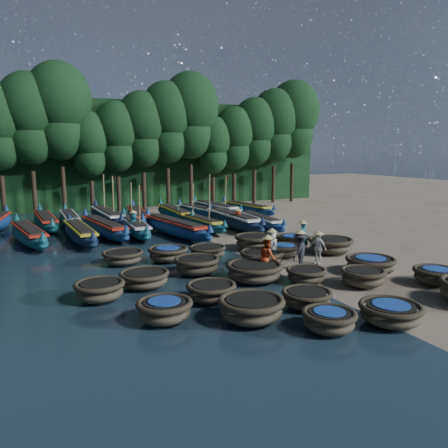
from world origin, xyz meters
name	(u,v)px	position (x,y,z in m)	size (l,w,h in m)	color
ground	(247,259)	(0.00, 0.00, 0.00)	(120.00, 120.00, 0.00)	gray
foliage_wall	(132,155)	(0.00, 23.50, 5.00)	(40.00, 3.00, 10.00)	black
coracle_2	(329,320)	(-2.10, -9.06, 0.39)	(1.94, 1.94, 0.68)	brown
coracle_3	(390,313)	(0.02, -9.43, 0.40)	(2.12, 2.12, 0.69)	brown
coracle_5	(165,310)	(-6.38, -6.18, 0.43)	(2.13, 2.13, 0.73)	brown
coracle_6	(251,308)	(-3.85, -7.35, 0.46)	(2.63, 2.63, 0.81)	brown
coracle_7	(307,298)	(-1.50, -7.10, 0.37)	(2.16, 2.16, 0.65)	brown
coracle_8	(363,277)	(2.03, -6.05, 0.41)	(2.18, 2.18, 0.72)	brown
coracle_9	(436,275)	(4.89, -7.16, 0.40)	(1.88, 1.88, 0.69)	brown
coracle_10	(100,290)	(-7.91, -3.24, 0.42)	(1.86, 1.86, 0.74)	brown
coracle_11	(211,291)	(-4.26, -5.08, 0.40)	(1.93, 1.93, 0.70)	brown
coracle_12	(254,271)	(-1.60, -3.54, 0.45)	(2.75, 2.75, 0.78)	brown
coracle_13	(306,275)	(0.22, -4.69, 0.37)	(2.03, 2.03, 0.64)	brown
coracle_14	(370,264)	(3.68, -4.74, 0.43)	(2.69, 2.69, 0.74)	brown
coracle_15	(144,278)	(-6.00, -2.38, 0.38)	(2.18, 2.18, 0.67)	brown
coracle_16	(197,265)	(-3.39, -1.54, 0.45)	(2.11, 2.11, 0.78)	brown
coracle_17	(262,258)	(-0.14, -1.68, 0.44)	(2.27, 2.27, 0.77)	brown
coracle_18	(285,250)	(1.90, -0.54, 0.38)	(2.06, 2.06, 0.65)	brown
coracle_19	(331,245)	(4.56, -0.89, 0.47)	(2.90, 2.90, 0.82)	brown
coracle_20	(123,257)	(-5.99, 1.60, 0.37)	(2.38, 2.38, 0.65)	brown
coracle_21	(168,253)	(-3.83, 1.22, 0.41)	(2.44, 2.44, 0.71)	brown
coracle_22	(208,251)	(-1.81, 0.93, 0.36)	(2.15, 2.15, 0.64)	brown
coracle_23	(255,241)	(1.36, 1.63, 0.46)	(2.76, 2.76, 0.80)	brown
coracle_24	(292,241)	(3.49, 1.12, 0.41)	(1.93, 1.93, 0.70)	brown
long_boat_1	(29,234)	(-9.95, 8.80, 0.54)	(2.62, 7.94, 1.41)	#0E5350
long_boat_2	(80,233)	(-7.13, 8.00, 0.53)	(1.77, 7.85, 1.38)	#0E1B36
long_boat_3	(104,228)	(-5.54, 9.04, 0.55)	(2.59, 8.14, 1.45)	navy
long_boat_4	(134,227)	(-3.66, 8.72, 0.53)	(1.72, 7.85, 3.34)	#0E5350
long_boat_5	(175,227)	(-1.39, 7.14, 0.57)	(2.88, 8.40, 1.50)	navy
long_boat_6	(199,223)	(0.84, 8.61, 0.49)	(1.93, 7.28, 3.10)	#0E5350
long_boat_7	(233,220)	(3.19, 8.09, 0.60)	(1.64, 8.89, 1.56)	#0E1B36
long_boat_8	(260,221)	(4.97, 7.32, 0.50)	(1.90, 7.41, 1.31)	navy
long_boat_10	(46,221)	(-8.71, 13.56, 0.53)	(1.76, 7.91, 1.39)	#0E5350
long_boat_11	(70,219)	(-7.04, 14.26, 0.49)	(1.33, 7.32, 1.29)	#0E5350
long_boat_12	(107,216)	(-4.45, 13.62, 0.58)	(1.85, 8.61, 3.66)	#0E1B36
long_boat_13	(138,216)	(-2.36, 12.94, 0.55)	(2.66, 8.12, 1.44)	navy
long_boat_14	(175,214)	(0.63, 13.10, 0.54)	(1.47, 8.07, 1.42)	#0E5350
long_boat_15	(201,212)	(2.96, 13.45, 0.50)	(2.45, 7.32, 1.30)	navy
long_boat_16	(215,209)	(4.74, 14.44, 0.54)	(2.28, 7.98, 3.41)	#0E5350
long_boat_17	(247,208)	(7.41, 13.74, 0.49)	(2.43, 7.29, 1.30)	navy
fisherman_0	(272,246)	(0.50, -1.50, 0.90)	(0.63, 0.88, 1.88)	beige
fisherman_1	(302,235)	(3.35, -0.02, 0.93)	(0.63, 0.52, 1.86)	#175262
fisherman_2	(267,256)	(-0.79, -3.26, 0.94)	(0.86, 1.00, 1.99)	#B83A18
fisherman_3	(300,250)	(1.20, -2.82, 0.93)	(1.33, 1.19, 1.99)	black
fisherman_4	(318,247)	(2.58, -2.36, 0.85)	(0.69, 0.98, 1.74)	beige
fisherman_5	(134,224)	(-3.85, 8.03, 0.85)	(1.28, 1.49, 1.82)	#175262
fisherman_6	(238,219)	(3.00, 6.89, 0.83)	(0.57, 0.79, 1.71)	#B83A18
tree_3	(29,118)	(-9.10, 20.00, 8.00)	(4.92, 4.92, 11.60)	black
tree_4	(59,110)	(-6.80, 20.00, 8.67)	(5.34, 5.34, 12.58)	black
tree_5	(90,144)	(-4.50, 20.00, 5.97)	(3.68, 3.68, 8.68)	black
tree_6	(116,136)	(-2.20, 20.00, 6.65)	(4.09, 4.09, 9.65)	black
tree_7	(142,129)	(0.10, 20.00, 7.32)	(4.51, 4.51, 10.63)	black
tree_8	(167,122)	(2.40, 20.00, 8.00)	(4.92, 4.92, 11.60)	black
tree_9	(190,115)	(4.70, 20.00, 8.67)	(5.34, 5.34, 12.58)	black
tree_10	(213,144)	(7.00, 20.00, 5.97)	(3.68, 3.68, 8.68)	black
tree_11	(234,137)	(9.30, 20.00, 6.65)	(4.09, 4.09, 9.65)	black
tree_12	(255,131)	(11.60, 20.00, 7.32)	(4.51, 4.51, 10.63)	black
tree_13	(274,125)	(13.90, 20.00, 8.00)	(4.92, 4.92, 11.60)	black
tree_14	(293,118)	(16.20, 20.00, 8.67)	(5.34, 5.34, 12.58)	black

